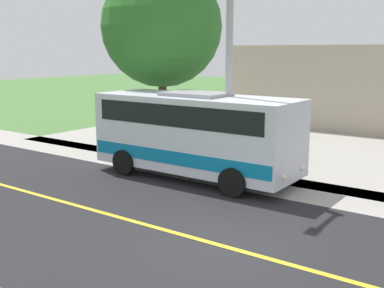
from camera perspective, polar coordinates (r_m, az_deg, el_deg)
ground_plane at (r=10.95m, az=3.39°, el=-12.08°), size 120.00×120.00×0.00m
road_surface at (r=10.95m, az=3.39°, el=-12.06°), size 8.00×100.00×0.01m
sidewalk at (r=15.35m, az=13.86°, el=-5.51°), size 2.40×100.00×0.01m
road_centre_line at (r=10.95m, az=3.39°, el=-12.04°), size 0.16×100.00×0.00m
shuttle_bus_front at (r=16.22m, az=0.47°, el=1.56°), size 2.73×7.29×2.94m
street_light_pole at (r=15.74m, az=4.31°, el=12.90°), size 1.97×0.24×8.79m
tree_curbside at (r=20.58m, az=-3.66°, el=13.87°), size 5.08×5.08×7.86m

